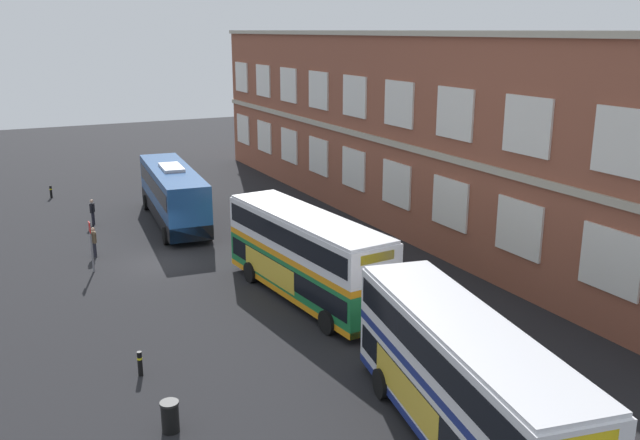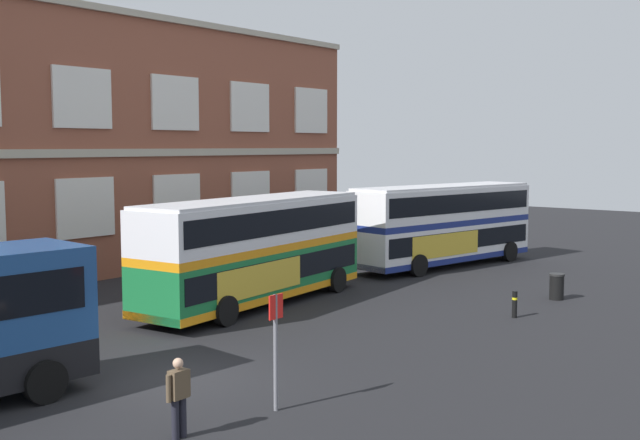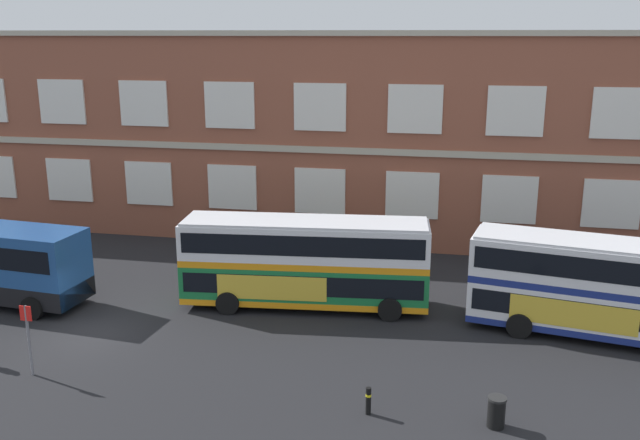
# 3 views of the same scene
# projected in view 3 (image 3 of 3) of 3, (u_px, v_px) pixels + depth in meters

# --- Properties ---
(ground_plane) EXTENTS (120.00, 120.00, 0.00)m
(ground_plane) POSITION_uv_depth(u_px,v_px,m) (113.00, 317.00, 30.51)
(ground_plane) COLOR black
(brick_terminal_building) EXTENTS (52.46, 8.19, 12.22)m
(brick_terminal_building) POSITION_uv_depth(u_px,v_px,m) (212.00, 132.00, 44.26)
(brick_terminal_building) COLOR brown
(brick_terminal_building) RESTS_ON ground
(double_decker_near) EXTENTS (11.20, 3.66, 4.07)m
(double_decker_near) POSITION_uv_depth(u_px,v_px,m) (305.00, 261.00, 31.13)
(double_decker_near) COLOR #197038
(double_decker_near) RESTS_ON ground
(double_decker_middle) EXTENTS (11.28, 4.53, 4.07)m
(double_decker_middle) POSITION_uv_depth(u_px,v_px,m) (611.00, 289.00, 27.81)
(double_decker_middle) COLOR silver
(double_decker_middle) RESTS_ON ground
(bus_stand_flag) EXTENTS (0.44, 0.10, 2.70)m
(bus_stand_flag) POSITION_uv_depth(u_px,v_px,m) (28.00, 333.00, 24.88)
(bus_stand_flag) COLOR slate
(bus_stand_flag) RESTS_ON ground
(station_litter_bin) EXTENTS (0.60, 0.60, 1.03)m
(station_litter_bin) POSITION_uv_depth(u_px,v_px,m) (496.00, 412.00, 21.84)
(station_litter_bin) COLOR black
(station_litter_bin) RESTS_ON ground
(safety_bollard_east) EXTENTS (0.19, 0.19, 0.95)m
(safety_bollard_east) POSITION_uv_depth(u_px,v_px,m) (368.00, 400.00, 22.57)
(safety_bollard_east) COLOR black
(safety_bollard_east) RESTS_ON ground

